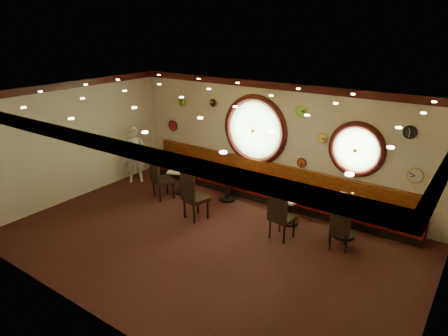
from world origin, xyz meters
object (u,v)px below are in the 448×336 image
chair_a (159,174)px  condiment_a_pepper (184,168)px  condiment_b_bottle (231,171)px  condiment_d_pepper (348,200)px  table_b (227,183)px  condiment_d_bottle (352,196)px  table_a (182,178)px  condiment_d_salt (342,197)px  chair_d (340,226)px  condiment_c_pepper (294,194)px  condiment_c_salt (289,191)px  table_d (346,215)px  condiment_b_pepper (225,172)px  condiment_a_salt (182,167)px  chair_b (192,193)px  condiment_c_bottle (297,193)px  chair_c (280,212)px  waiter (135,155)px  table_c (291,206)px  condiment_b_salt (226,169)px  condiment_a_bottle (183,167)px

chair_a → condiment_a_pepper: size_ratio=7.27×
condiment_b_bottle → condiment_d_pepper: bearing=-2.7°
table_b → condiment_d_bottle: (3.38, 0.04, 0.45)m
table_b → condiment_b_bottle: size_ratio=6.89×
table_a → condiment_d_salt: (4.53, 0.29, 0.47)m
condiment_d_salt → condiment_d_bottle: (0.19, 0.10, 0.03)m
chair_d → condiment_c_pepper: (-1.33, 0.52, 0.21)m
table_b → chair_d: bearing=-12.4°
condiment_b_bottle → condiment_d_bottle: bearing=0.2°
condiment_d_pepper → condiment_d_bottle: condiment_d_bottle is taller
condiment_c_salt → table_d: bearing=1.6°
condiment_c_salt → condiment_b_pepper: 1.93m
condiment_a_salt → table_a: bearing=-57.7°
chair_b → condiment_c_bottle: bearing=44.0°
chair_c → condiment_b_bottle: bearing=159.1°
chair_a → condiment_a_salt: (0.19, 0.74, 0.04)m
table_d → condiment_a_pepper: 4.61m
condiment_d_salt → condiment_d_pepper: condiment_d_salt is taller
table_b → condiment_c_pepper: size_ratio=9.23×
table_a → chair_d: chair_d is taller
table_b → waiter: (-3.09, -0.47, 0.35)m
chair_a → chair_b: bearing=6.2°
chair_b → condiment_c_pepper: (2.13, 1.22, 0.07)m
condiment_a_salt → condiment_c_bottle: bearing=0.8°
table_c → condiment_a_salt: bearing=-179.8°
condiment_c_pepper → condiment_d_bottle: (1.30, 0.26, 0.18)m
condiment_d_pepper → condiment_d_bottle: bearing=75.7°
condiment_b_salt → condiment_d_salt: condiment_d_salt is taller
condiment_c_pepper → condiment_d_salt: bearing=8.6°
condiment_c_bottle → condiment_d_salt: bearing=8.7°
condiment_c_salt → waiter: size_ratio=0.06×
condiment_d_salt → condiment_c_pepper: condiment_d_salt is taller
chair_c → waiter: 5.30m
table_a → table_c: (3.37, 0.10, 0.01)m
chair_c → condiment_a_bottle: bearing=174.9°
table_c → waiter: (-5.13, -0.22, 0.40)m
chair_c → condiment_c_salt: bearing=112.8°
table_b → condiment_c_bottle: 2.19m
table_c → chair_c: chair_c is taller
table_d → condiment_d_pepper: 0.37m
chair_b → waiter: size_ratio=0.45×
chair_b → chair_d: 3.54m
condiment_d_salt → condiment_a_bottle: 4.48m
chair_a → condiment_a_bottle: chair_a is taller
table_a → table_b: (1.34, 0.35, 0.05)m
table_d → condiment_c_pepper: table_d is taller
chair_d → condiment_d_pepper: size_ratio=6.60×
condiment_a_pepper → condiment_b_bottle: condiment_b_bottle is taller
table_c → condiment_c_pepper: bearing=30.9°
condiment_a_salt → condiment_a_pepper: bearing=-26.0°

